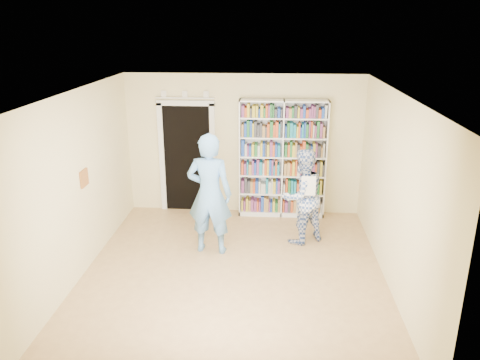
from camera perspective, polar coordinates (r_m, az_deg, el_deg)
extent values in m
plane|color=#A47A4F|center=(7.18, -0.82, -11.33)|extent=(5.00, 5.00, 0.00)
plane|color=white|center=(6.28, -0.93, 10.51)|extent=(5.00, 5.00, 0.00)
plane|color=beige|center=(8.99, 0.46, 4.28)|extent=(4.50, 0.00, 4.50)
plane|color=beige|center=(7.15, -19.15, -0.66)|extent=(0.00, 5.00, 5.00)
plane|color=beige|center=(6.81, 18.37, -1.54)|extent=(0.00, 5.00, 5.00)
cube|color=white|center=(8.88, 5.20, 2.52)|extent=(1.64, 0.31, 2.25)
cube|color=white|center=(8.88, 5.20, 2.52)|extent=(0.03, 0.31, 2.25)
cube|color=black|center=(9.19, -6.42, 2.54)|extent=(0.90, 0.03, 2.10)
cube|color=silver|center=(9.27, -9.48, 2.55)|extent=(0.10, 0.06, 2.20)
cube|color=silver|center=(9.10, -3.34, 2.46)|extent=(0.10, 0.06, 2.20)
cube|color=silver|center=(8.93, -6.70, 9.30)|extent=(1.10, 0.06, 0.10)
cube|color=silver|center=(8.90, -6.73, 9.93)|extent=(1.10, 0.08, 0.02)
cube|color=brown|center=(7.30, -18.46, 0.22)|extent=(0.03, 0.25, 0.25)
imported|color=#5F96D3|center=(7.45, -3.73, -1.74)|extent=(0.77, 0.55, 1.99)
imported|color=#2F4C91|center=(7.90, 7.56, -2.00)|extent=(1.01, 0.95, 1.64)
cube|color=white|center=(7.57, 8.35, -0.72)|extent=(0.23, 0.02, 0.33)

